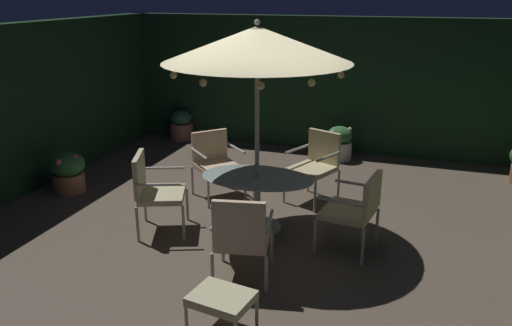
% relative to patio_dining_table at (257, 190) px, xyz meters
% --- Properties ---
extents(ground_plane, '(8.04, 7.94, 0.02)m').
position_rel_patio_dining_table_xyz_m(ground_plane, '(0.07, 0.02, -0.53)').
color(ground_plane, brown).
extents(hedge_backdrop_rear, '(8.04, 0.30, 2.48)m').
position_rel_patio_dining_table_xyz_m(hedge_backdrop_rear, '(0.07, 3.84, 0.71)').
color(hedge_backdrop_rear, '#1A351D').
rests_on(hedge_backdrop_rear, ground_plane).
extents(hedge_backdrop_left, '(0.30, 7.94, 2.48)m').
position_rel_patio_dining_table_xyz_m(hedge_backdrop_left, '(-3.80, 0.02, 0.71)').
color(hedge_backdrop_left, '#18321B').
rests_on(hedge_backdrop_left, ground_plane).
extents(patio_dining_table, '(1.44, 0.94, 0.71)m').
position_rel_patio_dining_table_xyz_m(patio_dining_table, '(0.00, 0.00, 0.00)').
color(patio_dining_table, '#BAB2A9').
rests_on(patio_dining_table, ground_plane).
extents(patio_umbrella, '(2.23, 2.23, 2.61)m').
position_rel_patio_dining_table_xyz_m(patio_umbrella, '(0.00, 0.00, 1.80)').
color(patio_umbrella, '#B2ADAA').
rests_on(patio_umbrella, ground_plane).
extents(patio_chair_north, '(0.69, 0.71, 0.98)m').
position_rel_patio_dining_table_xyz_m(patio_chair_north, '(0.26, -1.27, 0.03)').
color(patio_chair_north, '#BBB6AA').
rests_on(patio_chair_north, ground_plane).
extents(patio_chair_northeast, '(0.69, 0.74, 0.95)m').
position_rel_patio_dining_table_xyz_m(patio_chair_northeast, '(1.27, -0.19, 0.03)').
color(patio_chair_northeast, '#B4B0AA').
rests_on(patio_chair_northeast, ground_plane).
extents(patio_chair_east, '(0.76, 0.79, 1.00)m').
position_rel_patio_dining_table_xyz_m(patio_chair_east, '(0.51, 1.19, 0.06)').
color(patio_chair_east, '#B7B7A6').
rests_on(patio_chair_east, ground_plane).
extents(patio_chair_southeast, '(0.87, 0.87, 0.95)m').
position_rel_patio_dining_table_xyz_m(patio_chair_southeast, '(-0.94, 0.88, 0.03)').
color(patio_chair_southeast, '#B5AFAD').
rests_on(patio_chair_southeast, ground_plane).
extents(patio_chair_south, '(0.77, 0.80, 1.02)m').
position_rel_patio_dining_table_xyz_m(patio_chair_south, '(-1.20, -0.47, 0.07)').
color(patio_chair_south, '#B3AFA5').
rests_on(patio_chair_south, ground_plane).
extents(ottoman_footrest, '(0.59, 0.50, 0.38)m').
position_rel_patio_dining_table_xyz_m(ottoman_footrest, '(0.37, -2.11, -0.20)').
color(ottoman_footrest, '#B7AEA3').
rests_on(ottoman_footrest, ground_plane).
extents(potted_plant_back_center, '(0.53, 0.53, 0.61)m').
position_rel_patio_dining_table_xyz_m(potted_plant_back_center, '(-3.12, 0.32, -0.20)').
color(potted_plant_back_center, '#AB6D49').
rests_on(potted_plant_back_center, ground_plane).
extents(potted_plant_right_near, '(0.47, 0.47, 0.61)m').
position_rel_patio_dining_table_xyz_m(potted_plant_right_near, '(-2.80, 3.50, -0.23)').
color(potted_plant_right_near, '#A3604C').
rests_on(potted_plant_right_near, ground_plane).
extents(potted_plant_left_near, '(0.46, 0.46, 0.61)m').
position_rel_patio_dining_table_xyz_m(potted_plant_left_near, '(0.50, 3.19, -0.22)').
color(potted_plant_left_near, beige).
rests_on(potted_plant_left_near, ground_plane).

